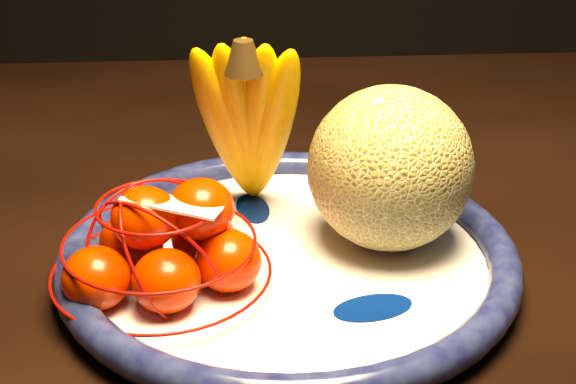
{
  "coord_description": "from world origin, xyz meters",
  "views": [
    {
      "loc": [
        -0.34,
        -0.74,
        1.12
      ],
      "look_at": [
        -0.33,
        -0.11,
        0.81
      ],
      "focal_mm": 55.0,
      "sensor_mm": 36.0,
      "label": 1
    }
  ],
  "objects_px": {
    "fruit_bowl": "(288,259)",
    "cantaloupe": "(390,168)",
    "mandarin_bag": "(166,247)",
    "dining_table": "(542,266)",
    "banana_bunch": "(249,116)"
  },
  "relations": [
    {
      "from": "fruit_bowl",
      "to": "cantaloupe",
      "type": "xyz_separation_m",
      "value": [
        0.08,
        0.03,
        0.07
      ]
    },
    {
      "from": "fruit_bowl",
      "to": "mandarin_bag",
      "type": "xyz_separation_m",
      "value": [
        -0.09,
        -0.04,
        0.03
      ]
    },
    {
      "from": "dining_table",
      "to": "cantaloupe",
      "type": "xyz_separation_m",
      "value": [
        -0.17,
        -0.11,
        0.16
      ]
    },
    {
      "from": "cantaloupe",
      "to": "mandarin_bag",
      "type": "height_order",
      "value": "cantaloupe"
    },
    {
      "from": "dining_table",
      "to": "cantaloupe",
      "type": "height_order",
      "value": "cantaloupe"
    },
    {
      "from": "cantaloupe",
      "to": "mandarin_bag",
      "type": "relative_size",
      "value": 0.73
    },
    {
      "from": "fruit_bowl",
      "to": "mandarin_bag",
      "type": "height_order",
      "value": "mandarin_bag"
    },
    {
      "from": "dining_table",
      "to": "mandarin_bag",
      "type": "distance_m",
      "value": 0.41
    },
    {
      "from": "dining_table",
      "to": "fruit_bowl",
      "type": "height_order",
      "value": "fruit_bowl"
    },
    {
      "from": "cantaloupe",
      "to": "fruit_bowl",
      "type": "bearing_deg",
      "value": -160.93
    },
    {
      "from": "dining_table",
      "to": "fruit_bowl",
      "type": "distance_m",
      "value": 0.31
    },
    {
      "from": "banana_bunch",
      "to": "dining_table",
      "type": "bearing_deg",
      "value": 14.26
    },
    {
      "from": "fruit_bowl",
      "to": "cantaloupe",
      "type": "bearing_deg",
      "value": 19.07
    },
    {
      "from": "dining_table",
      "to": "fruit_bowl",
      "type": "relative_size",
      "value": 4.1
    },
    {
      "from": "banana_bunch",
      "to": "cantaloupe",
      "type": "bearing_deg",
      "value": -21.83
    }
  ]
}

